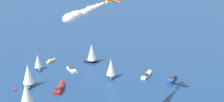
{
  "coord_description": "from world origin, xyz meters",
  "views": [
    {
      "loc": [
        126.61,
        -92.19,
        84.26
      ],
      "look_at": [
        0.0,
        0.0,
        22.84
      ],
      "focal_mm": 69.73,
      "sensor_mm": 36.0,
      "label": 1
    }
  ],
  "objects_px": {
    "sailboat_trailing": "(92,53)",
    "motorboat_outer_ring_c": "(51,61)",
    "motorboat_far_stbd": "(171,80)",
    "marker_buoy": "(15,90)",
    "sailboat_offshore": "(27,95)",
    "motorboat_outer_ring_d": "(147,75)",
    "sailboat_far_port": "(28,75)",
    "motorboat_near_centre": "(60,88)",
    "motorboat_inshore": "(73,70)",
    "sailboat_outer_ring_a": "(38,62)",
    "sailboat_mid_cluster": "(111,68)"
  },
  "relations": [
    {
      "from": "motorboat_far_stbd",
      "to": "sailboat_mid_cluster",
      "type": "xyz_separation_m",
      "value": [
        -19.55,
        -19.21,
        3.79
      ]
    },
    {
      "from": "sailboat_mid_cluster",
      "to": "sailboat_trailing",
      "type": "bearing_deg",
      "value": 172.07
    },
    {
      "from": "sailboat_offshore",
      "to": "motorboat_outer_ring_d",
      "type": "distance_m",
      "value": 58.08
    },
    {
      "from": "motorboat_near_centre",
      "to": "motorboat_inshore",
      "type": "relative_size",
      "value": 1.06
    },
    {
      "from": "sailboat_trailing",
      "to": "sailboat_far_port",
      "type": "bearing_deg",
      "value": -80.51
    },
    {
      "from": "motorboat_far_stbd",
      "to": "motorboat_outer_ring_c",
      "type": "bearing_deg",
      "value": -148.09
    },
    {
      "from": "sailboat_far_port",
      "to": "motorboat_outer_ring_d",
      "type": "height_order",
      "value": "sailboat_far_port"
    },
    {
      "from": "sailboat_far_port",
      "to": "motorboat_inshore",
      "type": "xyz_separation_m",
      "value": [
        -1.98,
        23.72,
        -4.59
      ]
    },
    {
      "from": "motorboat_far_stbd",
      "to": "motorboat_outer_ring_c",
      "type": "distance_m",
      "value": 61.52
    },
    {
      "from": "sailboat_trailing",
      "to": "motorboat_outer_ring_c",
      "type": "distance_m",
      "value": 20.88
    },
    {
      "from": "motorboat_outer_ring_d",
      "to": "marker_buoy",
      "type": "xyz_separation_m",
      "value": [
        -22.03,
        -55.48,
        -0.28
      ]
    },
    {
      "from": "sailboat_far_port",
      "to": "motorboat_inshore",
      "type": "height_order",
      "value": "sailboat_far_port"
    },
    {
      "from": "sailboat_outer_ring_a",
      "to": "marker_buoy",
      "type": "height_order",
      "value": "sailboat_outer_ring_a"
    },
    {
      "from": "motorboat_near_centre",
      "to": "marker_buoy",
      "type": "height_order",
      "value": "motorboat_near_centre"
    },
    {
      "from": "motorboat_far_stbd",
      "to": "sailboat_offshore",
      "type": "height_order",
      "value": "sailboat_offshore"
    },
    {
      "from": "motorboat_far_stbd",
      "to": "sailboat_trailing",
      "type": "xyz_separation_m",
      "value": [
        -39.67,
        -16.41,
        4.04
      ]
    },
    {
      "from": "sailboat_trailing",
      "to": "motorboat_outer_ring_c",
      "type": "bearing_deg",
      "value": -127.93
    },
    {
      "from": "motorboat_near_centre",
      "to": "motorboat_outer_ring_c",
      "type": "xyz_separation_m",
      "value": [
        -29.71,
        12.05,
        -0.35
      ]
    },
    {
      "from": "sailboat_trailing",
      "to": "motorboat_outer_ring_d",
      "type": "xyz_separation_m",
      "value": [
        28.78,
        11.36,
        -4.13
      ]
    },
    {
      "from": "motorboat_inshore",
      "to": "motorboat_outer_ring_c",
      "type": "distance_m",
      "value": 17.0
    },
    {
      "from": "sailboat_offshore",
      "to": "motorboat_outer_ring_d",
      "type": "bearing_deg",
      "value": 84.26
    },
    {
      "from": "sailboat_mid_cluster",
      "to": "motorboat_outer_ring_d",
      "type": "xyz_separation_m",
      "value": [
        8.66,
        14.16,
        -3.88
      ]
    },
    {
      "from": "motorboat_inshore",
      "to": "motorboat_outer_ring_d",
      "type": "relative_size",
      "value": 1.02
    },
    {
      "from": "sailboat_trailing",
      "to": "marker_buoy",
      "type": "height_order",
      "value": "sailboat_trailing"
    },
    {
      "from": "motorboat_outer_ring_c",
      "to": "sailboat_trailing",
      "type": "bearing_deg",
      "value": 52.07
    },
    {
      "from": "motorboat_far_stbd",
      "to": "motorboat_outer_ring_d",
      "type": "distance_m",
      "value": 12.01
    },
    {
      "from": "motorboat_near_centre",
      "to": "motorboat_outer_ring_c",
      "type": "height_order",
      "value": "motorboat_near_centre"
    },
    {
      "from": "sailboat_far_port",
      "to": "marker_buoy",
      "type": "distance_m",
      "value": 8.31
    },
    {
      "from": "sailboat_offshore",
      "to": "sailboat_trailing",
      "type": "height_order",
      "value": "sailboat_offshore"
    },
    {
      "from": "sailboat_offshore",
      "to": "sailboat_mid_cluster",
      "type": "relative_size",
      "value": 1.18
    },
    {
      "from": "sailboat_mid_cluster",
      "to": "marker_buoy",
      "type": "xyz_separation_m",
      "value": [
        -13.37,
        -41.32,
        -4.16
      ]
    },
    {
      "from": "motorboat_far_stbd",
      "to": "motorboat_outer_ring_d",
      "type": "relative_size",
      "value": 1.1
    },
    {
      "from": "sailboat_offshore",
      "to": "motorboat_outer_ring_c",
      "type": "xyz_separation_m",
      "value": [
        -35.54,
        30.13,
        -4.92
      ]
    },
    {
      "from": "sailboat_offshore",
      "to": "marker_buoy",
      "type": "xyz_separation_m",
      "value": [
        -16.24,
        2.12,
        -4.99
      ]
    },
    {
      "from": "sailboat_far_port",
      "to": "motorboat_inshore",
      "type": "relative_size",
      "value": 1.32
    },
    {
      "from": "motorboat_outer_ring_c",
      "to": "motorboat_outer_ring_d",
      "type": "distance_m",
      "value": 49.62
    },
    {
      "from": "motorboat_near_centre",
      "to": "motorboat_outer_ring_d",
      "type": "height_order",
      "value": "motorboat_near_centre"
    },
    {
      "from": "sailboat_outer_ring_a",
      "to": "marker_buoy",
      "type": "xyz_separation_m",
      "value": [
        14.47,
        -18.49,
        -3.43
      ]
    },
    {
      "from": "motorboat_inshore",
      "to": "sailboat_outer_ring_a",
      "type": "bearing_deg",
      "value": -135.12
    },
    {
      "from": "motorboat_near_centre",
      "to": "sailboat_outer_ring_a",
      "type": "distance_m",
      "value": 25.19
    },
    {
      "from": "motorboat_near_centre",
      "to": "motorboat_inshore",
      "type": "distance_m",
      "value": 19.38
    },
    {
      "from": "motorboat_outer_ring_d",
      "to": "motorboat_far_stbd",
      "type": "bearing_deg",
      "value": 24.87
    },
    {
      "from": "motorboat_far_stbd",
      "to": "sailboat_outer_ring_a",
      "type": "distance_m",
      "value": 63.43
    },
    {
      "from": "motorboat_far_stbd",
      "to": "sailboat_offshore",
      "type": "bearing_deg",
      "value": -104.92
    },
    {
      "from": "motorboat_outer_ring_d",
      "to": "motorboat_near_centre",
      "type": "bearing_deg",
      "value": -106.38
    },
    {
      "from": "motorboat_near_centre",
      "to": "sailboat_trailing",
      "type": "height_order",
      "value": "sailboat_trailing"
    },
    {
      "from": "motorboat_far_stbd",
      "to": "marker_buoy",
      "type": "relative_size",
      "value": 4.51
    },
    {
      "from": "sailboat_mid_cluster",
      "to": "sailboat_outer_ring_a",
      "type": "height_order",
      "value": "sailboat_mid_cluster"
    },
    {
      "from": "motorboat_far_stbd",
      "to": "sailboat_outer_ring_a",
      "type": "relative_size",
      "value": 1.13
    },
    {
      "from": "sailboat_mid_cluster",
      "to": "motorboat_outer_ring_c",
      "type": "relative_size",
      "value": 1.69
    }
  ]
}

